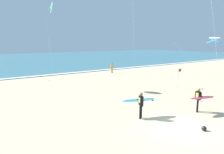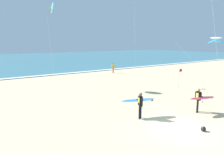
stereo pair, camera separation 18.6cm
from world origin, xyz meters
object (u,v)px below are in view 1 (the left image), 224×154
bystander_yellow_top (112,68)px  lifeguard_flag (179,76)px  kite_arc_ivory_high (214,40)px  beach_ball (204,128)px  surfer_trailing (140,102)px  kite_delta_cobalt_near (51,8)px  surfer_lead (200,98)px

bystander_yellow_top → lifeguard_flag: bearing=-90.0°
kite_arc_ivory_high → beach_ball: bearing=-151.1°
surfer_trailing → beach_ball: surfer_trailing is taller
surfer_trailing → kite_delta_cobalt_near: 13.83m
kite_arc_ivory_high → bystander_yellow_top: bearing=113.3°
surfer_trailing → kite_delta_cobalt_near: kite_delta_cobalt_near is taller
bystander_yellow_top → beach_ball: bearing=-110.2°
kite_delta_cobalt_near → surfer_trailing: bearing=-81.4°
surfer_lead → lifeguard_flag: (5.00, 5.72, 0.22)m
bystander_yellow_top → surfer_trailing: bearing=-118.5°
kite_arc_ivory_high → lifeguard_flag: bearing=175.8°
surfer_lead → lifeguard_flag: 7.60m
lifeguard_flag → beach_ball: 10.70m
lifeguard_flag → kite_arc_ivory_high: bearing=-4.2°
surfer_trailing → kite_delta_cobalt_near: bearing=98.6°
surfer_trailing → surfer_lead: bearing=-22.2°
kite_delta_cobalt_near → bystander_yellow_top: bearing=24.6°
kite_delta_cobalt_near → lifeguard_flag: size_ratio=4.21×
surfer_lead → surfer_trailing: (-4.05, 1.65, 0.01)m
bystander_yellow_top → kite_delta_cobalt_near: bearing=-155.4°
kite_delta_cobalt_near → beach_ball: size_ratio=31.59×
surfer_lead → kite_arc_ivory_high: 12.51m
surfer_lead → surfer_trailing: bearing=157.8°
surfer_lead → bystander_yellow_top: size_ratio=1.41×
beach_ball → bystander_yellow_top: bearing=69.8°
kite_delta_cobalt_near → lifeguard_flag: 14.96m
surfer_lead → lifeguard_flag: size_ratio=1.07×
surfer_lead → bystander_yellow_top: surfer_lead is taller
surfer_trailing → kite_delta_cobalt_near: (-1.77, 11.69, 7.17)m
surfer_trailing → kite_arc_ivory_high: size_ratio=0.42×
surfer_trailing → lifeguard_flag: 9.93m
bystander_yellow_top → beach_ball: bystander_yellow_top is taller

